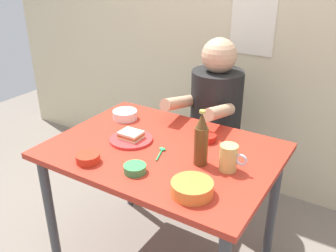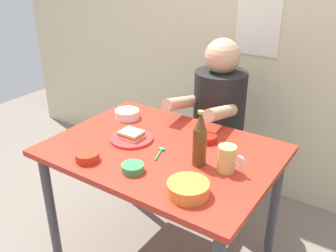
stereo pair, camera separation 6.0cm
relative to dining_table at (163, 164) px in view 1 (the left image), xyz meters
The scene contains 14 objects.
wall_back 1.24m from the dining_table, 90.00° to the left, with size 4.40×0.09×2.60m.
dining_table is the anchor object (origin of this frame).
stool 0.70m from the dining_table, 90.47° to the left, with size 0.34×0.34×0.45m.
person_seated 0.63m from the dining_table, 90.47° to the left, with size 0.33×0.56×0.72m.
plate_orange 0.21m from the dining_table, behind, with size 0.22×0.22×0.01m, color red.
sandwich 0.22m from the dining_table, behind, with size 0.11×0.09×0.04m.
beer_mug 0.38m from the dining_table, ahead, with size 0.13×0.08×0.12m.
beer_bottle 0.31m from the dining_table, ahead, with size 0.06×0.06×0.26m.
sambal_bowl_red 0.26m from the dining_table, 50.92° to the left, with size 0.10×0.10×0.03m.
dip_bowl_green 0.27m from the dining_table, 86.46° to the right, with size 0.10×0.10×0.03m.
sauce_bowl_chili 0.38m from the dining_table, 126.85° to the right, with size 0.11×0.11×0.04m.
soup_bowl_orange 0.42m from the dining_table, 40.56° to the right, with size 0.17×0.17×0.05m.
rice_bowl_white 0.44m from the dining_table, 153.70° to the left, with size 0.14×0.14×0.05m.
spoon 0.11m from the dining_table, 66.59° to the right, with size 0.06×0.12×0.01m.
Camera 1 is at (0.86, -1.33, 1.60)m, focal length 39.17 mm.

